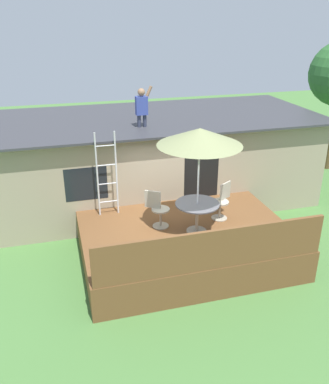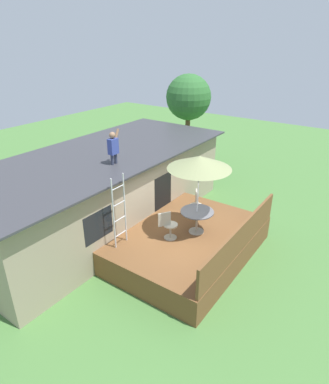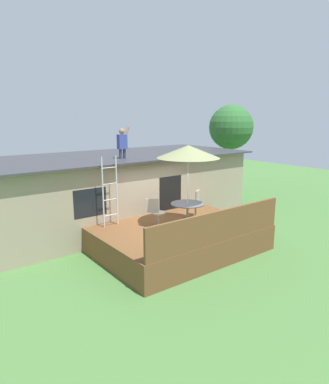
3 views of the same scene
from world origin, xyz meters
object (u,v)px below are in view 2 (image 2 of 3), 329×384
Objects in this scene: step_ladder at (119,211)px; backyard_tree at (188,98)px; patio_table at (197,216)px; patio_umbrella at (199,162)px; person_figure at (113,146)px; patio_chair_left at (168,225)px; patio_chair_right at (196,205)px.

backyard_tree is at bearing 19.85° from step_ladder.
patio_table is at bearing -146.34° from backyard_tree.
patio_umbrella is 2.29× the size of person_figure.
step_ladder is at bearing 169.34° from patio_chair_left.
step_ladder is at bearing 141.38° from patio_umbrella.
backyard_tree reaches higher than patio_chair_left.
patio_table is at bearing -76.34° from person_figure.
patio_chair_right is 7.94m from backyard_tree.
patio_umbrella reaches higher than patio_chair_left.
patio_table is 1.01m from patio_chair_right.
patio_chair_right is (1.52, -2.22, -2.07)m from person_figure.
patio_table is 3.43m from person_figure.
person_figure is 8.08m from backyard_tree.
patio_chair_right reaches higher than patio_table.
person_figure is at bearing 103.66° from patio_umbrella.
patio_table is 0.22× the size of backyard_tree.
step_ladder is at bearing -160.15° from backyard_tree.
patio_umbrella is 1.15× the size of step_ladder.
person_figure is 0.23× the size of backyard_tree.
patio_umbrella is 8.60m from backyard_tree.
step_ladder is 1.98× the size of person_figure.
person_figure is 3.05m from patio_chair_left.
backyard_tree is at bearing 33.66° from patio_umbrella.
patio_umbrella is (-0.00, 0.00, 1.76)m from patio_table.
person_figure reaches higher than patio_umbrella.
patio_umbrella is 2.83m from person_figure.
patio_chair_left is at bearing 147.75° from patio_table.
patio_table is 0.47× the size of step_ladder.
patio_umbrella is 2.76× the size of patio_chair_right.
patio_umbrella is at bearing 180.00° from patio_table.
patio_umbrella is at bearing 0.00° from patio_chair_right.
patio_table is 0.98m from patio_chair_left.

